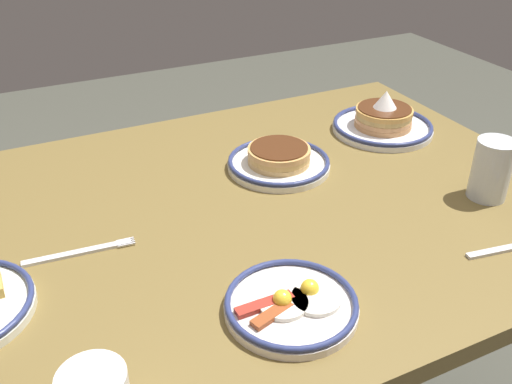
{
  "coord_description": "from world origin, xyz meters",
  "views": [
    {
      "loc": [
        0.38,
        0.88,
        1.34
      ],
      "look_at": [
        -0.05,
        0.0,
        0.76
      ],
      "focal_mm": 39.89,
      "sensor_mm": 36.0,
      "label": 1
    }
  ],
  "objects_px": {
    "plate_near_main": "(383,122)",
    "plate_center_pancakes": "(291,304)",
    "plate_far_companion": "(279,160)",
    "fork_near": "(80,252)",
    "drinking_glass": "(491,172)"
  },
  "relations": [
    {
      "from": "fork_near",
      "to": "plate_far_companion",
      "type": "bearing_deg",
      "value": -164.45
    },
    {
      "from": "plate_near_main",
      "to": "plate_center_pancakes",
      "type": "xyz_separation_m",
      "value": [
        0.53,
        0.48,
        -0.01
      ]
    },
    {
      "from": "fork_near",
      "to": "plate_near_main",
      "type": "bearing_deg",
      "value": -166.58
    },
    {
      "from": "plate_near_main",
      "to": "plate_far_companion",
      "type": "bearing_deg",
      "value": 10.36
    },
    {
      "from": "plate_near_main",
      "to": "plate_far_companion",
      "type": "relative_size",
      "value": 1.1
    },
    {
      "from": "plate_far_companion",
      "to": "fork_near",
      "type": "bearing_deg",
      "value": 15.55
    },
    {
      "from": "plate_near_main",
      "to": "drinking_glass",
      "type": "distance_m",
      "value": 0.36
    },
    {
      "from": "plate_center_pancakes",
      "to": "fork_near",
      "type": "bearing_deg",
      "value": -47.6
    },
    {
      "from": "plate_far_companion",
      "to": "fork_near",
      "type": "height_order",
      "value": "plate_far_companion"
    },
    {
      "from": "plate_far_companion",
      "to": "drinking_glass",
      "type": "relative_size",
      "value": 1.82
    },
    {
      "from": "plate_near_main",
      "to": "fork_near",
      "type": "bearing_deg",
      "value": 13.42
    },
    {
      "from": "drinking_glass",
      "to": "plate_near_main",
      "type": "bearing_deg",
      "value": -90.38
    },
    {
      "from": "plate_near_main",
      "to": "drinking_glass",
      "type": "height_order",
      "value": "drinking_glass"
    },
    {
      "from": "plate_far_companion",
      "to": "drinking_glass",
      "type": "xyz_separation_m",
      "value": [
        -0.33,
        0.3,
        0.04
      ]
    },
    {
      "from": "plate_center_pancakes",
      "to": "drinking_glass",
      "type": "distance_m",
      "value": 0.55
    }
  ]
}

